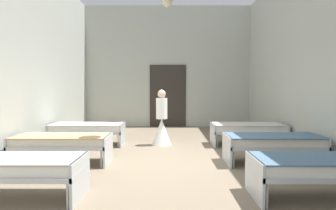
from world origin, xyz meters
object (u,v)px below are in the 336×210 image
(bed_right_row_1, at_px, (274,142))
(bed_left_row_1, at_px, (63,142))
(bed_right_row_2, at_px, (248,129))
(bed_left_row_2, at_px, (88,129))
(bed_left_row_0, at_px, (13,167))
(bed_right_row_0, at_px, (322,167))
(nurse_near_aisle, at_px, (162,125))

(bed_right_row_1, bearing_deg, bed_left_row_1, 180.00)
(bed_right_row_1, bearing_deg, bed_right_row_2, 90.00)
(bed_left_row_2, distance_m, bed_right_row_2, 4.26)
(bed_left_row_0, bearing_deg, bed_left_row_2, 90.00)
(bed_left_row_1, distance_m, bed_left_row_2, 1.90)
(bed_left_row_1, xyz_separation_m, bed_right_row_2, (4.26, 1.90, 0.00))
(bed_left_row_0, bearing_deg, bed_right_row_1, 24.03)
(bed_left_row_0, relative_size, bed_right_row_0, 1.00)
(bed_right_row_1, distance_m, bed_right_row_2, 1.90)
(bed_left_row_0, height_order, bed_left_row_2, same)
(bed_left_row_0, relative_size, nurse_near_aisle, 1.28)
(bed_right_row_0, relative_size, bed_left_row_2, 1.00)
(bed_right_row_0, distance_m, bed_right_row_1, 1.90)
(bed_left_row_0, relative_size, bed_right_row_1, 1.00)
(bed_left_row_2, bearing_deg, bed_left_row_0, -90.00)
(bed_right_row_1, height_order, bed_right_row_2, same)
(bed_right_row_0, bearing_deg, bed_right_row_2, 90.00)
(bed_left_row_0, bearing_deg, bed_right_row_0, 0.00)
(bed_left_row_1, distance_m, bed_right_row_1, 4.26)
(bed_left_row_0, xyz_separation_m, nurse_near_aisle, (1.97, 3.82, 0.09))
(bed_left_row_1, bearing_deg, bed_left_row_2, 90.00)
(bed_left_row_1, height_order, bed_right_row_1, same)
(bed_left_row_1, xyz_separation_m, bed_left_row_2, (0.00, 1.90, 0.00))
(bed_left_row_0, distance_m, bed_left_row_2, 3.80)
(bed_right_row_0, xyz_separation_m, bed_right_row_1, (0.00, 1.90, 0.00))
(bed_left_row_1, xyz_separation_m, bed_right_row_1, (4.26, 0.00, 0.00))
(bed_right_row_0, bearing_deg, nurse_near_aisle, 120.93)
(bed_right_row_1, xyz_separation_m, nurse_near_aisle, (-2.29, 1.92, 0.09))
(bed_left_row_0, xyz_separation_m, bed_right_row_1, (4.26, 1.90, 0.00))
(bed_left_row_1, bearing_deg, bed_left_row_0, -90.00)
(bed_left_row_0, xyz_separation_m, bed_left_row_2, (0.00, 3.80, 0.00))
(bed_right_row_0, distance_m, bed_left_row_2, 5.71)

